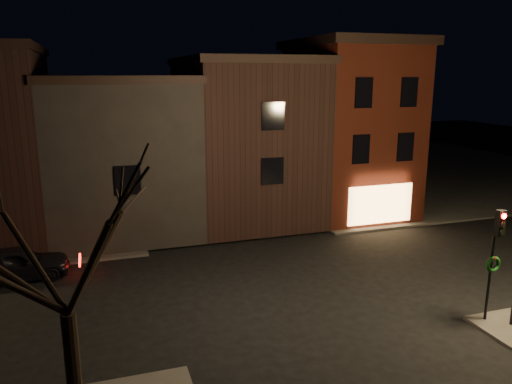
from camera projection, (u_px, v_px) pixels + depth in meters
ground at (283, 283)px, 21.01m from camera, size 120.00×120.00×0.00m
sidewalk_far_right at (408, 170)px, 45.56m from camera, size 30.00×30.00×0.12m
corner_building at (349, 127)px, 30.95m from camera, size 6.50×8.50×10.50m
row_building_a at (244, 138)px, 30.06m from camera, size 7.30×10.30×9.40m
row_building_b at (120, 152)px, 27.97m from camera, size 7.80×10.30×8.40m
traffic_signal at (495, 248)px, 16.97m from camera, size 0.58×0.38×4.05m
bare_tree_left at (59, 223)px, 10.86m from camera, size 5.60×5.60×7.50m
parked_car_a at (14, 264)px, 21.14m from camera, size 4.52×2.14×1.49m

